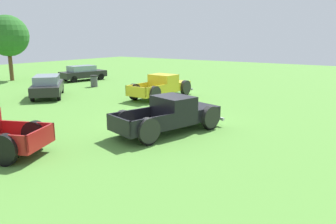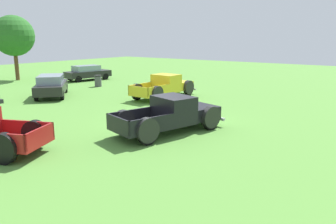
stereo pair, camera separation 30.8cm
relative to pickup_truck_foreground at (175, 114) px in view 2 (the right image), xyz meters
name	(u,v)px [view 2 (the right image)]	position (x,y,z in m)	size (l,w,h in m)	color
ground_plane	(165,125)	(0.61, 0.97, -0.74)	(80.00, 80.00, 0.00)	#548C38
pickup_truck_foreground	(175,114)	(0.00, 0.00, 0.00)	(5.37, 3.11, 1.55)	black
pickup_truck_behind_left	(167,86)	(6.56, 5.27, 0.00)	(5.17, 2.17, 1.56)	yellow
sedan_distant_a	(51,85)	(2.02, 11.80, 0.04)	(4.31, 4.56, 1.49)	black
sedan_distant_b	(87,72)	(9.35, 16.70, 0.00)	(4.46, 2.47, 1.41)	black
trash_can	(98,81)	(7.14, 12.80, -0.26)	(0.59, 0.59, 0.95)	#4C4C51
oak_tree_east	(14,36)	(5.47, 22.19, 3.38)	(3.76, 3.76, 6.02)	brown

